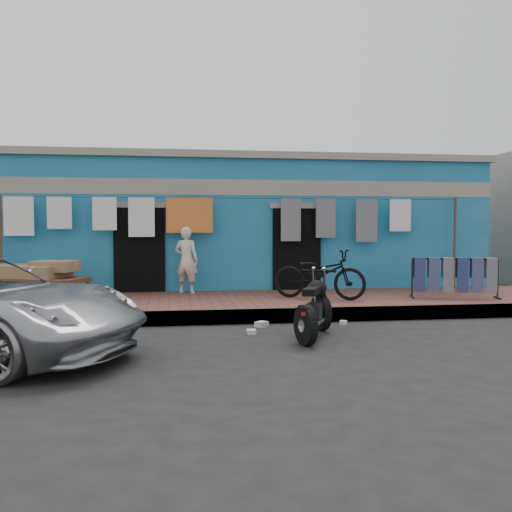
{
  "coord_description": "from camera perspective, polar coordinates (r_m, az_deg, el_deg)",
  "views": [
    {
      "loc": [
        -1.5,
        -8.15,
        1.69
      ],
      "look_at": [
        0.0,
        2.0,
        1.15
      ],
      "focal_mm": 40.0,
      "sensor_mm": 36.0,
      "label": 1
    }
  ],
  "objects": [
    {
      "name": "litter_b",
      "position": [
        9.93,
        8.72,
        -6.62
      ],
      "size": [
        0.16,
        0.18,
        0.07
      ],
      "primitive_type": "cube",
      "rotation": [
        0.0,
        0.0,
        1.08
      ],
      "color": "silver",
      "rests_on": "ground"
    },
    {
      "name": "litter_c",
      "position": [
        8.98,
        -0.48,
        -7.6
      ],
      "size": [
        0.15,
        0.18,
        0.07
      ],
      "primitive_type": "cube",
      "rotation": [
        0.0,
        0.0,
        1.53
      ],
      "color": "silver",
      "rests_on": "ground"
    },
    {
      "name": "curb",
      "position": [
        9.94,
        0.38,
        -6.05
      ],
      "size": [
        28.0,
        0.1,
        0.25
      ],
      "primitive_type": "cube",
      "color": "gray",
      "rests_on": "ground"
    },
    {
      "name": "building",
      "position": [
        15.21,
        -2.76,
        2.99
      ],
      "size": [
        12.2,
        5.2,
        3.36
      ],
      "color": "#1C6995",
      "rests_on": "ground"
    },
    {
      "name": "ground",
      "position": [
        8.46,
        2.01,
        -8.51
      ],
      "size": [
        80.0,
        80.0,
        0.0
      ],
      "primitive_type": "plane",
      "color": "black",
      "rests_on": "ground"
    },
    {
      "name": "seated_person",
      "position": [
        12.27,
        -6.98,
        -0.41
      ],
      "size": [
        0.61,
        0.51,
        1.43
      ],
      "primitive_type": "imported",
      "rotation": [
        0.0,
        0.0,
        2.74
      ],
      "color": "beige",
      "rests_on": "sidewalk"
    },
    {
      "name": "bicycle",
      "position": [
        11.33,
        6.34,
        -1.26
      ],
      "size": [
        1.93,
        1.52,
        1.2
      ],
      "primitive_type": "imported",
      "rotation": [
        0.0,
        0.0,
        1.03
      ],
      "color": "black",
      "rests_on": "sidewalk"
    },
    {
      "name": "litter_a",
      "position": [
        9.61,
        0.56,
        -6.85
      ],
      "size": [
        0.25,
        0.25,
        0.09
      ],
      "primitive_type": "cube",
      "rotation": [
        0.0,
        0.0,
        0.72
      ],
      "color": "silver",
      "rests_on": "ground"
    },
    {
      "name": "motorcycle",
      "position": [
        8.69,
        5.8,
        -4.87
      ],
      "size": [
        1.73,
        1.96,
        1.0
      ],
      "primitive_type": null,
      "rotation": [
        0.0,
        0.0,
        -0.44
      ],
      "color": "black",
      "rests_on": "ground"
    },
    {
      "name": "charpoy",
      "position": [
        12.02,
        -21.37,
        -2.33
      ],
      "size": [
        2.95,
        2.67,
        0.73
      ],
      "primitive_type": null,
      "rotation": [
        0.0,
        0.0,
        -0.43
      ],
      "color": "brown",
      "rests_on": "sidewalk"
    },
    {
      "name": "jeans_rack",
      "position": [
        12.08,
        19.24,
        -2.01
      ],
      "size": [
        1.92,
        1.25,
        0.84
      ],
      "primitive_type": null,
      "rotation": [
        0.0,
        0.0,
        -0.27
      ],
      "color": "black",
      "rests_on": "sidewalk"
    },
    {
      "name": "clothesline",
      "position": [
        12.44,
        -3.8,
        3.55
      ],
      "size": [
        10.06,
        0.06,
        2.1
      ],
      "color": "brown",
      "rests_on": "sidewalk"
    },
    {
      "name": "sidewalk",
      "position": [
        11.36,
        -0.74,
        -4.91
      ],
      "size": [
        28.0,
        3.0,
        0.25
      ],
      "primitive_type": "cube",
      "color": "brown",
      "rests_on": "ground"
    }
  ]
}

